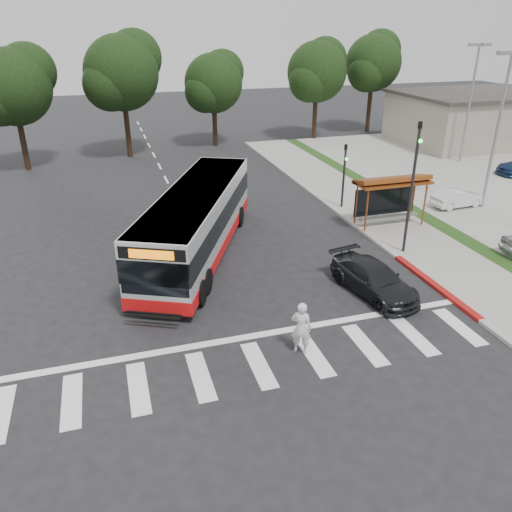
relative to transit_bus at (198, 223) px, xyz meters
name	(u,v)px	position (x,y,z in m)	size (l,w,h in m)	color
ground	(224,295)	(0.19, -4.44, -1.65)	(140.00, 140.00, 0.00)	black
sidewalk_east	(365,208)	(11.19, 3.56, -1.59)	(4.00, 40.00, 0.12)	gray
curb_east	(336,211)	(9.19, 3.56, -1.57)	(0.30, 40.00, 0.15)	#9E9991
curb_east_red	(435,285)	(9.19, -6.44, -1.57)	(0.32, 6.00, 0.15)	maroon
parking_lot	(501,183)	(23.19, 5.56, -1.60)	(18.00, 36.00, 0.10)	gray
commercial_building	(476,119)	(30.19, 17.56, 0.55)	(14.00, 10.00, 4.40)	gray
building_roof_cap	(481,93)	(30.19, 17.56, 2.90)	(14.60, 10.60, 0.30)	#383330
crosswalk_ladder	(259,365)	(0.19, -9.44, -1.64)	(18.00, 2.60, 0.01)	silver
bus_shelter	(391,186)	(10.99, 0.66, 0.70)	(4.20, 1.60, 2.86)	brown
traffic_signal_ne_tall	(413,178)	(9.79, -2.95, 2.23)	(0.18, 0.37, 6.50)	black
traffic_signal_ne_short	(344,169)	(9.79, 4.05, 0.83)	(0.18, 0.37, 4.00)	black
lot_light_front	(501,111)	(18.19, 1.56, 4.26)	(1.90, 0.35, 9.01)	gray
lot_light_mid	(472,88)	(24.19, 11.56, 4.26)	(1.90, 0.35, 9.01)	gray
tree_ne_a	(317,71)	(16.26, 23.62, 4.74)	(6.16, 5.74, 9.30)	black
tree_ne_b	(374,62)	(23.26, 25.62, 5.27)	(6.16, 5.74, 10.02)	black
tree_north_a	(122,71)	(-1.73, 21.63, 5.27)	(6.60, 6.15, 10.17)	black
tree_north_b	(214,82)	(6.26, 23.62, 4.01)	(5.72, 5.33, 8.43)	black
tree_north_c	(13,86)	(-9.74, 19.62, 4.64)	(6.16, 5.74, 9.30)	black
transit_bus	(198,223)	(0.00, 0.00, 0.00)	(2.76, 12.76, 3.30)	silver
pedestrian	(301,328)	(1.81, -9.13, -0.67)	(0.72, 0.47, 1.96)	silver
dark_sedan	(374,279)	(6.31, -6.11, -0.99)	(1.85, 4.56, 1.32)	black
parked_car_1	(458,198)	(16.67, 2.01, -0.99)	(1.18, 3.40, 1.12)	silver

